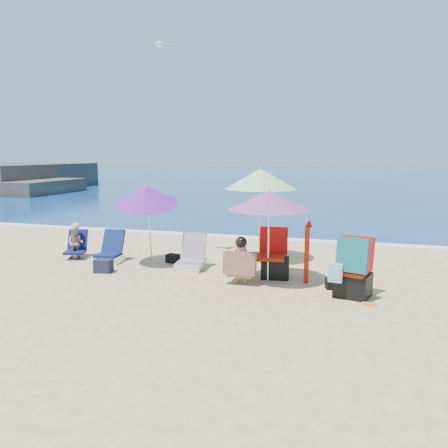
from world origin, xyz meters
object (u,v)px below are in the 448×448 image
(umbrella_turquoise, at_px, (269,200))
(camp_chair_right, at_px, (352,275))
(furled_umbrella, at_px, (307,248))
(person_left, at_px, (76,243))
(chair_navy, at_px, (110,254))
(chair_rainbow, at_px, (191,260))
(person_center, at_px, (241,261))
(umbrella_striped, at_px, (261,179))
(seagull, at_px, (160,45))
(umbrella_blue, at_px, (146,195))
(camp_chair_left, at_px, (274,263))

(umbrella_turquoise, height_order, camp_chair_right, umbrella_turquoise)
(furled_umbrella, relative_size, person_left, 1.48)
(chair_navy, xyz_separation_m, person_left, (-1.05, 0.11, 0.20))
(chair_rainbow, height_order, person_center, person_center)
(umbrella_striped, height_order, seagull, seagull)
(person_left, bearing_deg, furled_umbrella, -5.33)
(furled_umbrella, xyz_separation_m, chair_navy, (-4.83, 0.43, -0.53))
(umbrella_striped, distance_m, umbrella_blue, 2.78)
(umbrella_striped, relative_size, seagull, 2.78)
(umbrella_turquoise, height_order, person_center, umbrella_turquoise)
(umbrella_turquoise, distance_m, chair_rainbow, 2.47)
(umbrella_turquoise, distance_m, person_center, 1.37)
(person_center, distance_m, seagull, 5.61)
(chair_rainbow, bearing_deg, seagull, 139.53)
(chair_rainbow, xyz_separation_m, seagull, (-1.07, 0.91, 5.01))
(furled_umbrella, relative_size, chair_navy, 1.71)
(umbrella_blue, bearing_deg, person_left, 177.82)
(umbrella_striped, xyz_separation_m, person_left, (-4.54, -1.11, -1.63))
(person_left, bearing_deg, chair_navy, -6.13)
(camp_chair_left, xyz_separation_m, person_left, (-5.17, 0.29, 0.09))
(chair_rainbow, bearing_deg, umbrella_striped, 44.16)
(chair_rainbow, bearing_deg, furled_umbrella, -7.68)
(umbrella_blue, relative_size, person_left, 2.28)
(furled_umbrella, height_order, person_left, furled_umbrella)
(chair_rainbow, bearing_deg, umbrella_turquoise, -14.58)
(umbrella_striped, xyz_separation_m, seagull, (-2.41, -0.39, 3.18))
(camp_chair_right, distance_m, person_left, 6.89)
(umbrella_striped, bearing_deg, chair_navy, -160.60)
(umbrella_turquoise, distance_m, umbrella_blue, 3.11)
(umbrella_blue, relative_size, camp_chair_right, 1.76)
(umbrella_turquoise, relative_size, person_left, 2.37)
(umbrella_blue, height_order, chair_rainbow, umbrella_blue)
(seagull, bearing_deg, umbrella_blue, -95.76)
(umbrella_striped, distance_m, furled_umbrella, 2.50)
(umbrella_turquoise, relative_size, camp_chair_left, 2.00)
(person_center, bearing_deg, person_left, 168.02)
(umbrella_turquoise, xyz_separation_m, umbrella_blue, (-3.05, 0.60, -0.03))
(umbrella_striped, bearing_deg, furled_umbrella, -51.18)
(furled_umbrella, height_order, camp_chair_left, furled_umbrella)
(furled_umbrella, xyz_separation_m, camp_chair_right, (0.91, -0.66, -0.31))
(umbrella_turquoise, bearing_deg, furled_umbrella, 9.78)
(umbrella_striped, height_order, chair_rainbow, umbrella_striped)
(umbrella_striped, relative_size, person_center, 2.38)
(umbrella_turquoise, distance_m, seagull, 4.81)
(camp_chair_left, height_order, camp_chair_right, camp_chair_right)
(camp_chair_right, bearing_deg, person_center, 174.00)
(camp_chair_right, xyz_separation_m, person_left, (-6.79, 1.20, -0.01))
(umbrella_blue, xyz_separation_m, person_left, (-2.05, 0.08, -1.27))
(umbrella_striped, bearing_deg, chair_rainbow, -135.84)
(umbrella_turquoise, xyz_separation_m, camp_chair_left, (0.06, 0.39, -1.39))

